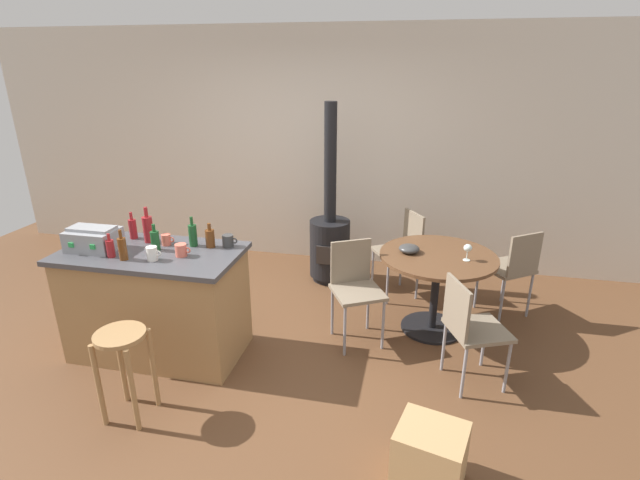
{
  "coord_description": "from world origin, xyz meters",
  "views": [
    {
      "loc": [
        1.32,
        -3.1,
        2.3
      ],
      "look_at": [
        0.55,
        0.42,
        0.94
      ],
      "focal_mm": 26.55,
      "sensor_mm": 36.0,
      "label": 1
    }
  ],
  "objects_px": {
    "folding_chair_far": "(355,284)",
    "toolbox": "(93,239)",
    "folding_chair_near": "(402,247)",
    "wine_glass": "(468,249)",
    "cup_2": "(228,241)",
    "bottle_1": "(122,248)",
    "cup_0": "(152,254)",
    "cup_3": "(166,240)",
    "bottle_0": "(110,248)",
    "folding_chair_right": "(512,266)",
    "folding_chair_left": "(470,325)",
    "bottle_4": "(210,238)",
    "bottle_5": "(133,228)",
    "dining_table": "(437,273)",
    "wooden_stool": "(123,356)",
    "cup_1": "(181,250)",
    "bottle_2": "(193,235)",
    "bottle_3": "(148,229)",
    "cardboard_box": "(430,457)",
    "kitchen_island": "(157,302)",
    "wood_stove": "(330,239)",
    "bottle_6": "(155,240)",
    "serving_bowl": "(409,249)"
  },
  "relations": [
    {
      "from": "folding_chair_far",
      "to": "toolbox",
      "type": "bearing_deg",
      "value": -162.97
    },
    {
      "from": "folding_chair_far",
      "to": "folding_chair_right",
      "type": "bearing_deg",
      "value": 26.79
    },
    {
      "from": "folding_chair_far",
      "to": "cup_3",
      "type": "distance_m",
      "value": 1.6
    },
    {
      "from": "bottle_0",
      "to": "bottle_1",
      "type": "height_order",
      "value": "bottle_1"
    },
    {
      "from": "dining_table",
      "to": "cup_2",
      "type": "distance_m",
      "value": 1.82
    },
    {
      "from": "folding_chair_far",
      "to": "folding_chair_left",
      "type": "xyz_separation_m",
      "value": [
        0.91,
        -0.45,
        -0.03
      ]
    },
    {
      "from": "bottle_1",
      "to": "bottle_6",
      "type": "distance_m",
      "value": 0.26
    },
    {
      "from": "cup_3",
      "to": "serving_bowl",
      "type": "xyz_separation_m",
      "value": [
        1.92,
        0.69,
        -0.18
      ]
    },
    {
      "from": "bottle_5",
      "to": "dining_table",
      "type": "bearing_deg",
      "value": 13.57
    },
    {
      "from": "bottle_0",
      "to": "bottle_4",
      "type": "bearing_deg",
      "value": 28.52
    },
    {
      "from": "folding_chair_right",
      "to": "wine_glass",
      "type": "height_order",
      "value": "wine_glass"
    },
    {
      "from": "folding_chair_near",
      "to": "wine_glass",
      "type": "relative_size",
      "value": 6.15
    },
    {
      "from": "wooden_stool",
      "to": "bottle_5",
      "type": "distance_m",
      "value": 1.22
    },
    {
      "from": "kitchen_island",
      "to": "cup_0",
      "type": "xyz_separation_m",
      "value": [
        0.12,
        -0.16,
        0.51
      ]
    },
    {
      "from": "wooden_stool",
      "to": "bottle_2",
      "type": "relative_size",
      "value": 2.65
    },
    {
      "from": "folding_chair_right",
      "to": "wood_stove",
      "type": "distance_m",
      "value": 1.88
    },
    {
      "from": "bottle_5",
      "to": "cup_3",
      "type": "relative_size",
      "value": 2.06
    },
    {
      "from": "bottle_4",
      "to": "cup_2",
      "type": "height_order",
      "value": "bottle_4"
    },
    {
      "from": "cup_2",
      "to": "cup_3",
      "type": "xyz_separation_m",
      "value": [
        -0.5,
        -0.07,
        -0.0
      ]
    },
    {
      "from": "wooden_stool",
      "to": "wine_glass",
      "type": "bearing_deg",
      "value": 33.89
    },
    {
      "from": "cardboard_box",
      "to": "folding_chair_right",
      "type": "bearing_deg",
      "value": 71.43
    },
    {
      "from": "dining_table",
      "to": "wood_stove",
      "type": "relative_size",
      "value": 0.52
    },
    {
      "from": "dining_table",
      "to": "folding_chair_left",
      "type": "relative_size",
      "value": 1.19
    },
    {
      "from": "cardboard_box",
      "to": "serving_bowl",
      "type": "bearing_deg",
      "value": 97.24
    },
    {
      "from": "bottle_3",
      "to": "cup_0",
      "type": "bearing_deg",
      "value": -55.83
    },
    {
      "from": "dining_table",
      "to": "bottle_3",
      "type": "relative_size",
      "value": 3.41
    },
    {
      "from": "wooden_stool",
      "to": "wood_stove",
      "type": "bearing_deg",
      "value": 69.57
    },
    {
      "from": "bottle_0",
      "to": "cup_0",
      "type": "bearing_deg",
      "value": 1.57
    },
    {
      "from": "bottle_1",
      "to": "folding_chair_near",
      "type": "bearing_deg",
      "value": 40.35
    },
    {
      "from": "kitchen_island",
      "to": "cup_0",
      "type": "height_order",
      "value": "cup_0"
    },
    {
      "from": "folding_chair_left",
      "to": "cup_2",
      "type": "relative_size",
      "value": 6.77
    },
    {
      "from": "bottle_3",
      "to": "cardboard_box",
      "type": "distance_m",
      "value": 2.7
    },
    {
      "from": "toolbox",
      "to": "cardboard_box",
      "type": "distance_m",
      "value": 2.89
    },
    {
      "from": "kitchen_island",
      "to": "cup_0",
      "type": "relative_size",
      "value": 12.25
    },
    {
      "from": "toolbox",
      "to": "cardboard_box",
      "type": "xyz_separation_m",
      "value": [
        2.65,
        -0.85,
        -0.8
      ]
    },
    {
      "from": "bottle_6",
      "to": "cardboard_box",
      "type": "relative_size",
      "value": 0.56
    },
    {
      "from": "bottle_6",
      "to": "cup_0",
      "type": "height_order",
      "value": "bottle_6"
    },
    {
      "from": "wooden_stool",
      "to": "cup_1",
      "type": "bearing_deg",
      "value": 82.35
    },
    {
      "from": "bottle_1",
      "to": "toolbox",
      "type": "bearing_deg",
      "value": 158.67
    },
    {
      "from": "dining_table",
      "to": "bottle_1",
      "type": "distance_m",
      "value": 2.59
    },
    {
      "from": "folding_chair_right",
      "to": "bottle_0",
      "type": "xyz_separation_m",
      "value": [
        -3.15,
        -1.42,
        0.46
      ]
    },
    {
      "from": "folding_chair_far",
      "to": "bottle_5",
      "type": "relative_size",
      "value": 3.85
    },
    {
      "from": "bottle_2",
      "to": "cardboard_box",
      "type": "bearing_deg",
      "value": -29.63
    },
    {
      "from": "wooden_stool",
      "to": "cup_0",
      "type": "height_order",
      "value": "cup_0"
    },
    {
      "from": "cardboard_box",
      "to": "folding_chair_near",
      "type": "bearing_deg",
      "value": 97.16
    },
    {
      "from": "bottle_5",
      "to": "folding_chair_far",
      "type": "bearing_deg",
      "value": 9.83
    },
    {
      "from": "wine_glass",
      "to": "cup_2",
      "type": "bearing_deg",
      "value": -164.06
    },
    {
      "from": "wooden_stool",
      "to": "cardboard_box",
      "type": "relative_size",
      "value": 1.68
    },
    {
      "from": "bottle_1",
      "to": "cup_0",
      "type": "bearing_deg",
      "value": 9.24
    },
    {
      "from": "bottle_2",
      "to": "bottle_3",
      "type": "xyz_separation_m",
      "value": [
        -0.4,
        0.01,
        0.02
      ]
    }
  ]
}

